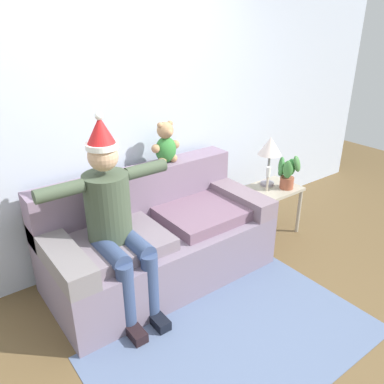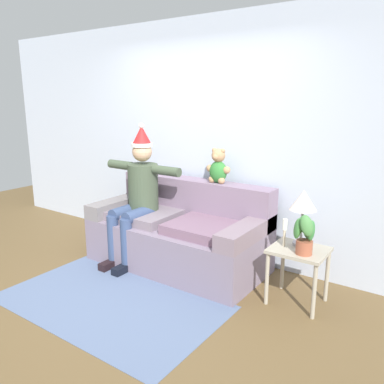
# 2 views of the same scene
# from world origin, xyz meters

# --- Properties ---
(ground_plane) EXTENTS (10.00, 10.00, 0.00)m
(ground_plane) POSITION_xyz_m (0.00, 0.00, 0.00)
(ground_plane) COLOR brown
(back_wall) EXTENTS (7.00, 0.10, 2.70)m
(back_wall) POSITION_xyz_m (0.00, 1.55, 1.35)
(back_wall) COLOR silver
(back_wall) RESTS_ON ground_plane
(couch) EXTENTS (1.93, 0.93, 0.92)m
(couch) POSITION_xyz_m (0.00, 1.01, 0.36)
(couch) COLOR slate
(couch) RESTS_ON ground_plane
(person_seated) EXTENTS (1.02, 0.77, 1.55)m
(person_seated) POSITION_xyz_m (-0.46, 0.84, 0.80)
(person_seated) COLOR #414E3A
(person_seated) RESTS_ON ground_plane
(teddy_bear) EXTENTS (0.29, 0.17, 0.38)m
(teddy_bear) POSITION_xyz_m (0.31, 1.30, 1.09)
(teddy_bear) COLOR #327C34
(teddy_bear) RESTS_ON couch
(side_table) EXTENTS (0.49, 0.42, 0.52)m
(side_table) POSITION_xyz_m (1.39, 0.92, 0.43)
(side_table) COLOR #A89F8B
(side_table) RESTS_ON ground_plane
(table_lamp) EXTENTS (0.24, 0.24, 0.51)m
(table_lamp) POSITION_xyz_m (1.37, 1.00, 0.92)
(table_lamp) COLOR #958E99
(table_lamp) RESTS_ON side_table
(potted_plant) EXTENTS (0.25, 0.26, 0.38)m
(potted_plant) POSITION_xyz_m (1.46, 0.82, 0.70)
(potted_plant) COLOR #9F5239
(potted_plant) RESTS_ON side_table
(candle_tall) EXTENTS (0.04, 0.04, 0.26)m
(candle_tall) POSITION_xyz_m (1.25, 0.90, 0.69)
(candle_tall) COLOR beige
(candle_tall) RESTS_ON side_table
(area_rug) EXTENTS (2.05, 1.21, 0.01)m
(area_rug) POSITION_xyz_m (0.00, -0.06, 0.00)
(area_rug) COLOR slate
(area_rug) RESTS_ON ground_plane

